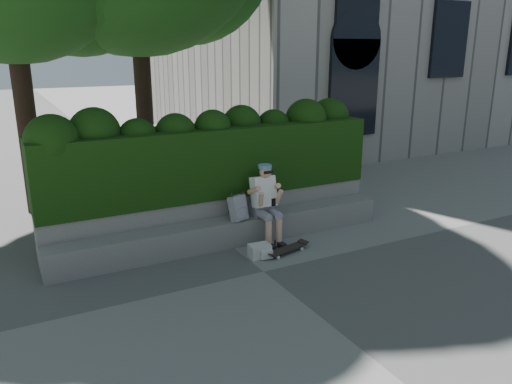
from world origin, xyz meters
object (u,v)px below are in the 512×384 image
person (265,200)px  backpack_ground (260,251)px  skateboard (287,249)px  backpack_plaid (238,208)px

person → backpack_ground: (-0.41, -0.56, -0.64)m
person → skateboard: size_ratio=1.72×
person → skateboard: (0.07, -0.62, -0.68)m
backpack_plaid → person: bearing=-29.6°
person → backpack_plaid: person is taller
person → backpack_plaid: size_ratio=3.23×
person → backpack_plaid: (-0.48, 0.08, -0.09)m
backpack_plaid → backpack_ground: backpack_plaid is taller
person → backpack_plaid: bearing=170.3°
skateboard → backpack_ground: 0.48m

